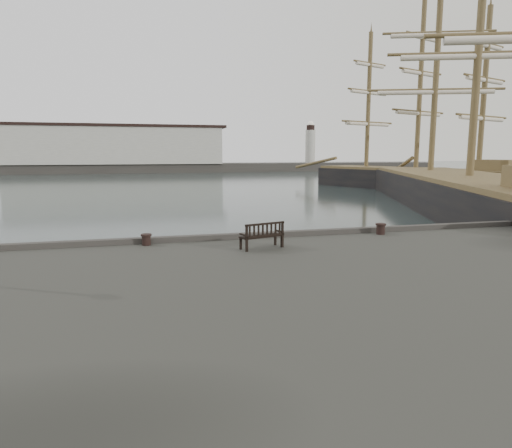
{
  "coord_description": "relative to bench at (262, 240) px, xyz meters",
  "views": [
    {
      "loc": [
        -4.4,
        -15.26,
        4.5
      ],
      "look_at": [
        -0.48,
        -0.5,
        2.1
      ],
      "focal_mm": 32.0,
      "sensor_mm": 36.0,
      "label": 1
    }
  ],
  "objects": [
    {
      "name": "bollard_right",
      "position": [
        4.83,
        1.28,
        -0.06
      ],
      "size": [
        0.48,
        0.48,
        0.39
      ],
      "primitive_type": "cylinder",
      "rotation": [
        0.0,
        0.0,
        0.34
      ],
      "color": "black",
      "rests_on": "quay"
    },
    {
      "name": "bench",
      "position": [
        0.0,
        0.0,
        0.0
      ],
      "size": [
        1.46,
        0.84,
        0.8
      ],
      "rotation": [
        0.0,
        0.0,
        0.28
      ],
      "color": "black",
      "rests_on": "quay"
    },
    {
      "name": "tall_ship_main",
      "position": [
        21.19,
        16.47,
        -1.04
      ],
      "size": [
        22.62,
        41.16,
        30.75
      ],
      "rotation": [
        0.0,
        0.0,
        -0.37
      ],
      "color": "black",
      "rests_on": "ground"
    },
    {
      "name": "bollard_left",
      "position": [
        -3.44,
        1.44,
        -0.07
      ],
      "size": [
        0.37,
        0.37,
        0.36
      ],
      "primitive_type": "cylinder",
      "rotation": [
        0.0,
        0.0,
        0.09
      ],
      "color": "black",
      "rests_on": "quay"
    },
    {
      "name": "breakwater",
      "position": [
        -3.88,
        93.94,
        2.48
      ],
      "size": [
        140.0,
        9.5,
        12.2
      ],
      "color": "#383530",
      "rests_on": "ground"
    },
    {
      "name": "tall_ship_far",
      "position": [
        28.94,
        34.95,
        -1.03
      ],
      "size": [
        15.08,
        28.03,
        23.73
      ],
      "rotation": [
        0.0,
        0.0,
        0.35
      ],
      "color": "black",
      "rests_on": "ground"
    },
    {
      "name": "ground",
      "position": [
        0.67,
        1.94,
        -1.81
      ],
      "size": [
        400.0,
        400.0,
        0.0
      ],
      "primitive_type": "plane",
      "color": "black",
      "rests_on": "ground"
    }
  ]
}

